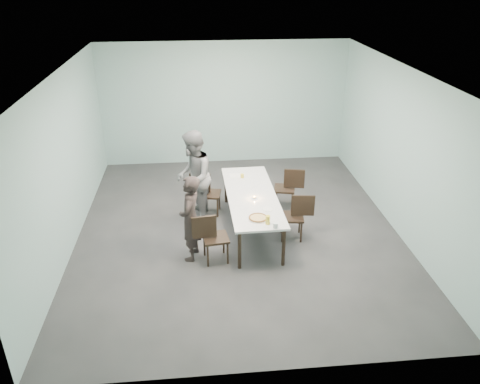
{
  "coord_description": "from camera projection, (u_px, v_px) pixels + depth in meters",
  "views": [
    {
      "loc": [
        -0.71,
        -7.72,
        4.6
      ],
      "look_at": [
        0.0,
        -0.41,
        1.0
      ],
      "focal_mm": 35.0,
      "sensor_mm": 36.0,
      "label": 1
    }
  ],
  "objects": [
    {
      "name": "chair_far_left",
      "position": [
        206.0,
        191.0,
        9.37
      ],
      "size": [
        0.64,
        0.48,
        0.87
      ],
      "rotation": [
        0.0,
        0.0,
        -0.17
      ],
      "color": "black",
      "rests_on": "ground"
    },
    {
      "name": "chair_near_left",
      "position": [
        211.0,
        235.0,
        7.84
      ],
      "size": [
        0.64,
        0.47,
        0.87
      ],
      "rotation": [
        0.0,
        0.0,
        0.14
      ],
      "color": "black",
      "rests_on": "ground"
    },
    {
      "name": "diner_far",
      "position": [
        193.0,
        177.0,
        8.98
      ],
      "size": [
        0.79,
        0.96,
        1.82
      ],
      "primitive_type": "imported",
      "rotation": [
        0.0,
        0.0,
        -1.69
      ],
      "color": "slate",
      "rests_on": "ground"
    },
    {
      "name": "chair_far_right",
      "position": [
        289.0,
        186.0,
        9.58
      ],
      "size": [
        0.65,
        0.51,
        0.87
      ],
      "rotation": [
        0.0,
        0.0,
        2.91
      ],
      "color": "black",
      "rests_on": "ground"
    },
    {
      "name": "menu",
      "position": [
        237.0,
        176.0,
        9.42
      ],
      "size": [
        0.3,
        0.23,
        0.01
      ],
      "primitive_type": "cube",
      "rotation": [
        0.0,
        0.0,
        0.02
      ],
      "color": "silver",
      "rests_on": "table"
    },
    {
      "name": "water_tumbler",
      "position": [
        275.0,
        225.0,
        7.54
      ],
      "size": [
        0.08,
        0.08,
        0.09
      ],
      "primitive_type": "cylinder",
      "color": "silver",
      "rests_on": "table"
    },
    {
      "name": "diner_near",
      "position": [
        190.0,
        218.0,
        7.82
      ],
      "size": [
        0.48,
        0.62,
        1.52
      ],
      "primitive_type": "imported",
      "rotation": [
        0.0,
        0.0,
        -1.8
      ],
      "color": "black",
      "rests_on": "ground"
    },
    {
      "name": "chair_near_right",
      "position": [
        296.0,
        214.0,
        8.51
      ],
      "size": [
        0.63,
        0.47,
        0.87
      ],
      "rotation": [
        0.0,
        0.0,
        3.02
      ],
      "color": "black",
      "rests_on": "ground"
    },
    {
      "name": "amber_tumbler",
      "position": [
        242.0,
        176.0,
        9.32
      ],
      "size": [
        0.07,
        0.07,
        0.08
      ],
      "primitive_type": "cylinder",
      "color": "gold",
      "rests_on": "table"
    },
    {
      "name": "ground",
      "position": [
        238.0,
        229.0,
        8.99
      ],
      "size": [
        7.0,
        7.0,
        0.0
      ],
      "primitive_type": "plane",
      "color": "#333335",
      "rests_on": "ground"
    },
    {
      "name": "table",
      "position": [
        252.0,
        197.0,
        8.67
      ],
      "size": [
        0.95,
        2.62,
        0.75
      ],
      "rotation": [
        0.0,
        0.0,
        0.02
      ],
      "color": "white",
      "rests_on": "ground"
    },
    {
      "name": "tealight",
      "position": [
        254.0,
        198.0,
        8.49
      ],
      "size": [
        0.06,
        0.06,
        0.05
      ],
      "color": "silver",
      "rests_on": "table"
    },
    {
      "name": "pizza",
      "position": [
        258.0,
        218.0,
        7.82
      ],
      "size": [
        0.34,
        0.34,
        0.04
      ],
      "color": "white",
      "rests_on": "table"
    },
    {
      "name": "room_shell",
      "position": [
        238.0,
        129.0,
        8.1
      ],
      "size": [
        6.02,
        7.02,
        3.01
      ],
      "color": "#96BDBB",
      "rests_on": "ground"
    },
    {
      "name": "beer_glass",
      "position": [
        268.0,
        220.0,
        7.65
      ],
      "size": [
        0.08,
        0.08,
        0.15
      ],
      "primitive_type": "cylinder",
      "color": "gold",
      "rests_on": "table"
    },
    {
      "name": "side_plate",
      "position": [
        267.0,
        209.0,
        8.13
      ],
      "size": [
        0.18,
        0.18,
        0.01
      ],
      "primitive_type": "cylinder",
      "color": "white",
      "rests_on": "table"
    }
  ]
}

